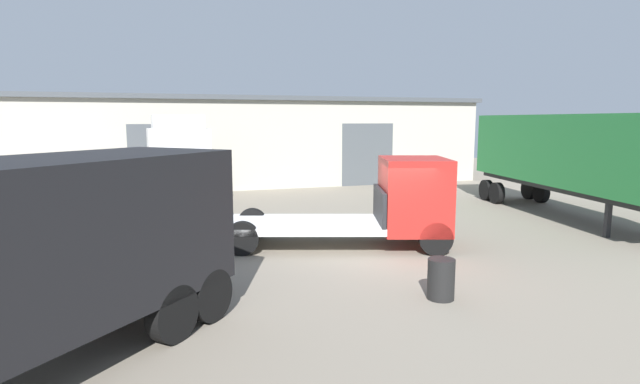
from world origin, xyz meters
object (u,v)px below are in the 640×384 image
object	(u,v)px
tractor_unit_white	(180,165)
flatbed_truck_red	(377,204)
container_trailer_green	(571,152)
oil_drum	(441,279)
box_truck_grey	(38,254)

from	to	relation	value
tractor_unit_white	flatbed_truck_red	xyz separation A→B (m)	(5.30, -8.49, -0.60)
container_trailer_green	oil_drum	xyz separation A→B (m)	(-9.59, -6.25, -2.12)
container_trailer_green	box_truck_grey	xyz separation A→B (m)	(-17.01, -7.00, -0.73)
box_truck_grey	oil_drum	distance (m)	7.59
tractor_unit_white	flatbed_truck_red	bearing A→B (deg)	-150.51
flatbed_truck_red	oil_drum	distance (m)	4.72
tractor_unit_white	oil_drum	distance (m)	13.98
flatbed_truck_red	container_trailer_green	bearing A→B (deg)	28.78
tractor_unit_white	box_truck_grey	xyz separation A→B (m)	(-2.75, -13.85, -0.05)
container_trailer_green	oil_drum	distance (m)	11.64
container_trailer_green	oil_drum	world-z (taller)	container_trailer_green
tractor_unit_white	flatbed_truck_red	distance (m)	10.03
oil_drum	tractor_unit_white	bearing A→B (deg)	109.63
flatbed_truck_red	oil_drum	xyz separation A→B (m)	(-0.63, -4.60, -0.85)
flatbed_truck_red	tractor_unit_white	bearing A→B (deg)	140.34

